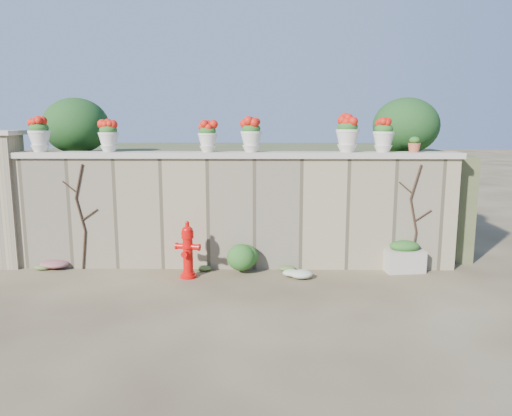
{
  "coord_description": "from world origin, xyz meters",
  "views": [
    {
      "loc": [
        0.58,
        -7.08,
        2.65
      ],
      "look_at": [
        0.44,
        1.4,
        1.16
      ],
      "focal_mm": 35.0,
      "sensor_mm": 36.0,
      "label": 1
    }
  ],
  "objects_px": {
    "fire_hydrant": "(188,250)",
    "urn_pot_0": "(39,135)",
    "terracotta_pot": "(414,145)",
    "planter_box": "(404,257)"
  },
  "relations": [
    {
      "from": "fire_hydrant",
      "to": "urn_pot_0",
      "type": "distance_m",
      "value": 3.38
    },
    {
      "from": "fire_hydrant",
      "to": "planter_box",
      "type": "height_order",
      "value": "fire_hydrant"
    },
    {
      "from": "fire_hydrant",
      "to": "urn_pot_0",
      "type": "xyz_separation_m",
      "value": [
        -2.7,
        0.69,
        1.91
      ]
    },
    {
      "from": "urn_pot_0",
      "to": "terracotta_pot",
      "type": "height_order",
      "value": "urn_pot_0"
    },
    {
      "from": "fire_hydrant",
      "to": "terracotta_pot",
      "type": "relative_size",
      "value": 3.72
    },
    {
      "from": "planter_box",
      "to": "urn_pot_0",
      "type": "bearing_deg",
      "value": 169.65
    },
    {
      "from": "urn_pot_0",
      "to": "terracotta_pot",
      "type": "distance_m",
      "value": 6.64
    },
    {
      "from": "planter_box",
      "to": "terracotta_pot",
      "type": "distance_m",
      "value": 1.99
    },
    {
      "from": "fire_hydrant",
      "to": "terracotta_pot",
      "type": "distance_m",
      "value": 4.36
    },
    {
      "from": "fire_hydrant",
      "to": "planter_box",
      "type": "bearing_deg",
      "value": 19.64
    }
  ]
}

